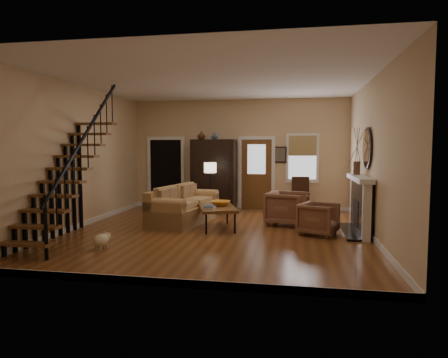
% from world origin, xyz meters
% --- Properties ---
extents(room, '(7.00, 7.33, 3.30)m').
position_xyz_m(room, '(-0.41, 1.76, 1.51)').
color(room, brown).
rests_on(room, ground).
extents(staircase, '(0.94, 2.80, 3.20)m').
position_xyz_m(staircase, '(-2.78, -1.30, 1.60)').
color(staircase, brown).
rests_on(staircase, ground).
extents(fireplace, '(0.33, 1.95, 2.30)m').
position_xyz_m(fireplace, '(3.13, 0.50, 0.74)').
color(fireplace, black).
rests_on(fireplace, ground).
extents(armoire, '(1.30, 0.60, 2.10)m').
position_xyz_m(armoire, '(-0.70, 3.15, 1.05)').
color(armoire, black).
rests_on(armoire, ground).
extents(vase_a, '(0.24, 0.24, 0.25)m').
position_xyz_m(vase_a, '(-1.05, 3.05, 2.22)').
color(vase_a, '#4C2619').
rests_on(vase_a, armoire).
extents(vase_b, '(0.20, 0.20, 0.21)m').
position_xyz_m(vase_b, '(-0.65, 3.05, 2.21)').
color(vase_b, '#334C60').
rests_on(vase_b, armoire).
extents(sofa, '(1.36, 2.41, 0.85)m').
position_xyz_m(sofa, '(-1.00, 0.94, 0.42)').
color(sofa, tan).
rests_on(sofa, ground).
extents(coffee_table, '(1.16, 1.52, 0.51)m').
position_xyz_m(coffee_table, '(-0.06, 0.41, 0.26)').
color(coffee_table, brown).
rests_on(coffee_table, ground).
extents(bowl, '(0.46, 0.46, 0.11)m').
position_xyz_m(bowl, '(-0.01, 0.56, 0.57)').
color(bowl, orange).
rests_on(bowl, coffee_table).
extents(books, '(0.25, 0.34, 0.06)m').
position_xyz_m(books, '(-0.18, 0.11, 0.54)').
color(books, beige).
rests_on(books, coffee_table).
extents(armchair_left, '(0.97, 0.96, 0.69)m').
position_xyz_m(armchair_left, '(2.20, 0.14, 0.34)').
color(armchair_left, brown).
rests_on(armchair_left, ground).
extents(armchair_right, '(1.05, 1.03, 0.81)m').
position_xyz_m(armchair_right, '(1.49, 1.14, 0.40)').
color(armchair_right, brown).
rests_on(armchair_right, ground).
extents(floor_lamp, '(0.44, 0.44, 1.46)m').
position_xyz_m(floor_lamp, '(-0.58, 2.09, 0.73)').
color(floor_lamp, black).
rests_on(floor_lamp, ground).
extents(side_chair, '(0.54, 0.54, 1.02)m').
position_xyz_m(side_chair, '(1.85, 2.95, 0.51)').
color(side_chair, '#331C10').
rests_on(side_chair, ground).
extents(dog, '(0.28, 0.43, 0.29)m').
position_xyz_m(dog, '(-1.80, -1.80, 0.15)').
color(dog, beige).
rests_on(dog, ground).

